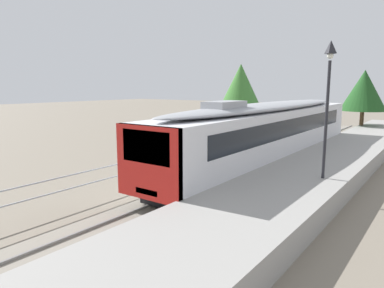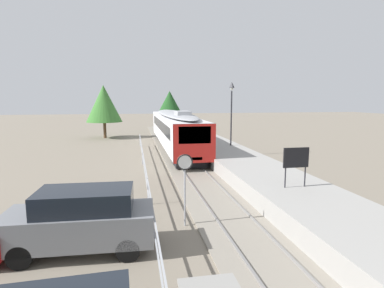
# 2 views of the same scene
# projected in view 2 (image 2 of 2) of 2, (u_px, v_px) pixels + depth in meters

# --- Properties ---
(ground_plane) EXTENTS (160.00, 160.00, 0.00)m
(ground_plane) POSITION_uv_depth(u_px,v_px,m) (146.00, 162.00, 24.15)
(ground_plane) COLOR slate
(track_rails) EXTENTS (3.20, 60.00, 0.14)m
(track_rails) POSITION_uv_depth(u_px,v_px,m) (184.00, 160.00, 24.69)
(track_rails) COLOR gray
(track_rails) RESTS_ON ground
(commuter_train) EXTENTS (2.82, 20.40, 3.74)m
(commuter_train) POSITION_uv_depth(u_px,v_px,m) (175.00, 127.00, 29.89)
(commuter_train) COLOR silver
(commuter_train) RESTS_ON track_rails
(station_platform) EXTENTS (3.90, 60.00, 0.90)m
(station_platform) POSITION_uv_depth(u_px,v_px,m) (224.00, 153.00, 25.22)
(station_platform) COLOR #999691
(station_platform) RESTS_ON ground
(platform_lamp_mid_platform) EXTENTS (0.34, 0.34, 5.35)m
(platform_lamp_mid_platform) POSITION_uv_depth(u_px,v_px,m) (232.00, 101.00, 26.04)
(platform_lamp_mid_platform) COLOR #232328
(platform_lamp_mid_platform) RESTS_ON station_platform
(platform_notice_board) EXTENTS (1.20, 0.08, 1.80)m
(platform_notice_board) POSITION_uv_depth(u_px,v_px,m) (296.00, 159.00, 13.84)
(platform_notice_board) COLOR #232328
(platform_notice_board) RESTS_ON station_platform
(speed_limit_sign) EXTENTS (0.61, 0.10, 2.81)m
(speed_limit_sign) POSITION_uv_depth(u_px,v_px,m) (185.00, 172.00, 11.65)
(speed_limit_sign) COLOR #9EA0A5
(speed_limit_sign) RESTS_ON ground
(carpark_fence) EXTENTS (0.06, 36.06, 1.25)m
(carpark_fence) POSITION_uv_depth(u_px,v_px,m) (148.00, 185.00, 14.23)
(carpark_fence) COLOR #9EA0A5
(carpark_fence) RESTS_ON ground
(parked_suv_grey) EXTENTS (4.68, 2.09, 2.04)m
(parked_suv_grey) POSITION_uv_depth(u_px,v_px,m) (82.00, 220.00, 9.81)
(parked_suv_grey) COLOR slate
(parked_suv_grey) RESTS_ON ground
(tree_behind_carpark) EXTENTS (4.35, 4.35, 6.53)m
(tree_behind_carpark) POSITION_uv_depth(u_px,v_px,m) (104.00, 104.00, 38.17)
(tree_behind_carpark) COLOR brown
(tree_behind_carpark) RESTS_ON ground
(tree_behind_station_far) EXTENTS (4.07, 4.07, 6.02)m
(tree_behind_station_far) POSITION_uv_depth(u_px,v_px,m) (170.00, 104.00, 46.85)
(tree_behind_station_far) COLOR brown
(tree_behind_station_far) RESTS_ON ground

